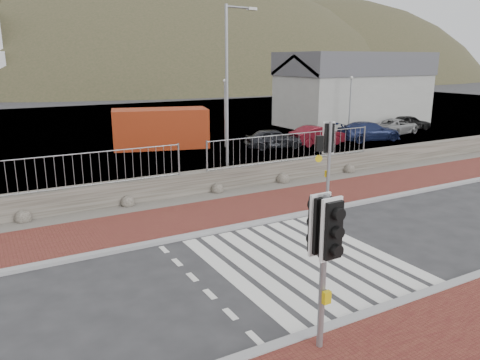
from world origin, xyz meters
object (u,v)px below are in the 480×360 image
car_a (274,139)px  car_b (318,135)px  traffic_signal_far (329,145)px  shipping_container (161,128)px  car_e (409,123)px  traffic_signal_near (324,240)px  car_c (369,131)px  streetlight (229,86)px  car_d (396,126)px

car_a → car_b: car_b is taller
traffic_signal_far → shipping_container: traffic_signal_far is taller
car_e → traffic_signal_far: bearing=135.1°
traffic_signal_near → car_e: (23.76, 18.79, -1.62)m
car_c → car_e: 6.65m
car_a → car_c: bearing=-85.3°
traffic_signal_near → car_a: bearing=57.6°
streetlight → car_d: bearing=13.0°
car_c → car_e: car_c is taller
traffic_signal_far → car_d: (15.32, 10.83, -1.69)m
car_b → car_a: bearing=86.4°
traffic_signal_near → car_e: size_ratio=0.91×
traffic_signal_far → car_b: size_ratio=0.85×
traffic_signal_far → car_e: size_ratio=0.94×
traffic_signal_near → shipping_container: traffic_signal_near is taller
shipping_container → car_c: 13.61m
shipping_container → car_b: (8.97, -4.00, -0.58)m
streetlight → car_b: (9.34, 5.62, -3.56)m
streetlight → car_e: streetlight is taller
car_b → car_e: bearing=-78.3°
car_b → car_d: 7.60m
streetlight → car_b: size_ratio=2.03×
shipping_container → car_a: (5.84, -3.66, -0.58)m
traffic_signal_far → car_c: bearing=-120.7°
car_a → car_d: bearing=-76.9°
streetlight → car_a: (6.21, 5.96, -3.56)m
traffic_signal_near → traffic_signal_far: traffic_signal_far is taller
shipping_container → car_d: shipping_container is taller
streetlight → shipping_container: streetlight is taller
traffic_signal_far → car_c: (11.60, 9.69, -1.62)m
car_a → car_d: (10.70, 0.28, -0.03)m
car_a → car_d: size_ratio=0.86×
traffic_signal_near → car_d: bearing=38.5°
traffic_signal_far → streetlight: size_ratio=0.42×
traffic_signal_near → traffic_signal_far: (5.87, 6.94, 0.07)m
traffic_signal_far → car_a: traffic_signal_far is taller
car_a → car_e: size_ratio=1.06×
traffic_signal_far → car_b: bearing=-107.8°
streetlight → traffic_signal_near: bearing=-117.6°
traffic_signal_near → streetlight: size_ratio=0.41×
shipping_container → car_b: size_ratio=1.55×
streetlight → car_a: bearing=36.6°
streetlight → shipping_container: (0.37, 9.62, -2.98)m
car_b → car_e: size_ratio=1.10×
traffic_signal_far → shipping_container: (-1.22, 14.21, -1.08)m
shipping_container → car_e: 19.26m
traffic_signal_far → car_c: traffic_signal_far is taller
car_c → car_d: 3.89m
car_a → car_b: size_ratio=0.96×
car_a → car_d: car_a is taller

